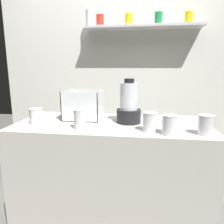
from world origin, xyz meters
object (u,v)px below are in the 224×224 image
at_px(juice_cup_orange_far_left, 36,117).
at_px(juice_cup_carrot_left, 80,120).
at_px(juice_cup_mango_middle, 150,123).
at_px(carrot_display_bin, 84,110).
at_px(juice_cup_carrot_right, 169,126).
at_px(juice_cup_orange_far_right, 206,126).
at_px(blender_pitcher, 129,106).

distance_m(juice_cup_orange_far_left, juice_cup_carrot_left, 0.35).
relative_size(juice_cup_carrot_left, juice_cup_mango_middle, 1.05).
xyz_separation_m(carrot_display_bin, juice_cup_carrot_right, (0.62, -0.34, -0.01)).
relative_size(carrot_display_bin, juice_cup_orange_far_right, 2.31).
relative_size(blender_pitcher, juice_cup_mango_middle, 2.61).
bearing_deg(blender_pitcher, juice_cup_orange_far_left, -168.62).
relative_size(blender_pitcher, juice_cup_orange_far_right, 2.62).
bearing_deg(juice_cup_carrot_left, juice_cup_mango_middle, 0.17).
bearing_deg(juice_cup_carrot_left, carrot_display_bin, 100.53).
height_order(carrot_display_bin, blender_pitcher, blender_pitcher).
height_order(juice_cup_orange_far_left, juice_cup_carrot_left, juice_cup_carrot_left).
bearing_deg(carrot_display_bin, juice_cup_orange_far_right, -21.12).
distance_m(juice_cup_orange_far_left, juice_cup_carrot_right, 0.92).
relative_size(juice_cup_orange_far_left, juice_cup_orange_far_right, 0.93).
relative_size(juice_cup_carrot_left, juice_cup_orange_far_right, 1.06).
height_order(carrot_display_bin, juice_cup_carrot_right, carrot_display_bin).
xyz_separation_m(carrot_display_bin, blender_pitcher, (0.36, -0.09, 0.06)).
bearing_deg(juice_cup_mango_middle, carrot_display_bin, 150.16).
relative_size(juice_cup_carrot_right, juice_cup_orange_far_right, 0.98).
distance_m(carrot_display_bin, juice_cup_carrot_left, 0.30).
distance_m(carrot_display_bin, juice_cup_orange_far_right, 0.90).
xyz_separation_m(juice_cup_carrot_left, juice_cup_mango_middle, (0.46, 0.00, -0.00)).
xyz_separation_m(juice_cup_orange_far_left, juice_cup_carrot_right, (0.91, -0.12, 0.00)).
distance_m(carrot_display_bin, juice_cup_orange_far_left, 0.37).
bearing_deg(juice_cup_orange_far_left, juice_cup_carrot_left, -12.10).
bearing_deg(juice_cup_carrot_left, juice_cup_orange_far_left, 167.90).
relative_size(blender_pitcher, juice_cup_carrot_left, 2.48).
height_order(juice_cup_orange_far_left, juice_cup_orange_far_right, juice_cup_orange_far_right).
distance_m(juice_cup_carrot_right, juice_cup_orange_far_right, 0.22).
height_order(blender_pitcher, juice_cup_mango_middle, blender_pitcher).
height_order(blender_pitcher, juice_cup_carrot_right, blender_pitcher).
height_order(blender_pitcher, juice_cup_orange_far_right, blender_pitcher).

